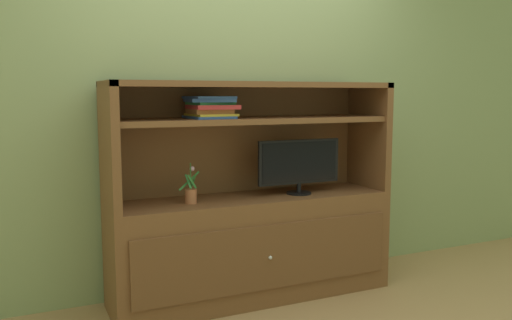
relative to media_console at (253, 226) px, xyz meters
name	(u,v)px	position (x,y,z in m)	size (l,w,h in m)	color
ground_plane	(280,318)	(0.00, -0.40, -0.48)	(8.00, 8.00, 0.00)	tan
painted_rear_wall	(232,89)	(0.00, 0.35, 0.92)	(6.00, 0.10, 2.80)	#8C9E6B
media_console	(253,226)	(0.00, 0.00, 0.00)	(1.90, 0.52, 1.44)	brown
tv_monitor	(299,164)	(0.32, -0.05, 0.41)	(0.61, 0.17, 0.37)	black
potted_plant	(191,194)	(-0.44, -0.05, 0.27)	(0.15, 0.07, 0.25)	#B26642
magazine_stack	(210,107)	(-0.30, -0.01, 0.80)	(0.31, 0.33, 0.14)	#2D519E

